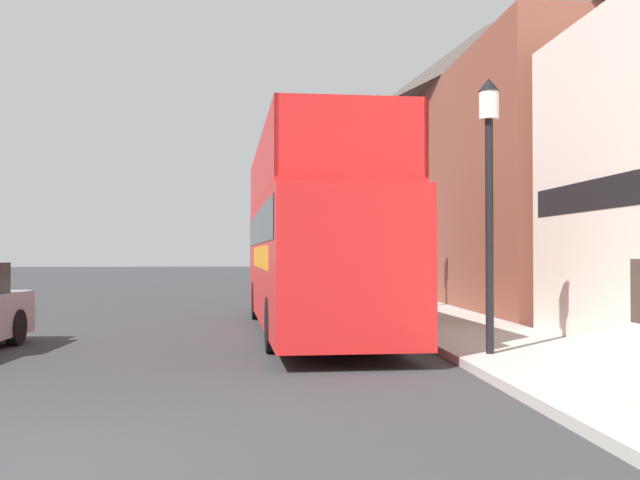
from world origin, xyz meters
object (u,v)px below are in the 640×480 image
at_px(lamp_post_nearest, 489,162).
at_px(lamp_post_second, 384,184).
at_px(lamp_post_third, 348,217).
at_px(tour_bus, 312,250).
at_px(parked_car_ahead_of_bus, 320,286).

height_order(lamp_post_nearest, lamp_post_second, lamp_post_second).
distance_m(lamp_post_nearest, lamp_post_third, 18.07).
bearing_deg(lamp_post_third, lamp_post_second, -90.26).
xyz_separation_m(lamp_post_nearest, lamp_post_second, (-0.24, 9.03, 0.48)).
bearing_deg(tour_bus, lamp_post_nearest, -65.31).
height_order(lamp_post_second, lamp_post_third, lamp_post_second).
xyz_separation_m(parked_car_ahead_of_bus, lamp_post_third, (1.59, 5.65, 2.51)).
relative_size(tour_bus, parked_car_ahead_of_bus, 2.55).
relative_size(lamp_post_nearest, lamp_post_third, 1.01).
distance_m(parked_car_ahead_of_bus, lamp_post_second, 4.79).
bearing_deg(tour_bus, lamp_post_second, 58.01).
height_order(parked_car_ahead_of_bus, lamp_post_third, lamp_post_third).
height_order(parked_car_ahead_of_bus, lamp_post_nearest, lamp_post_nearest).
bearing_deg(lamp_post_nearest, lamp_post_third, 90.64).
bearing_deg(lamp_post_second, lamp_post_third, 89.74).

